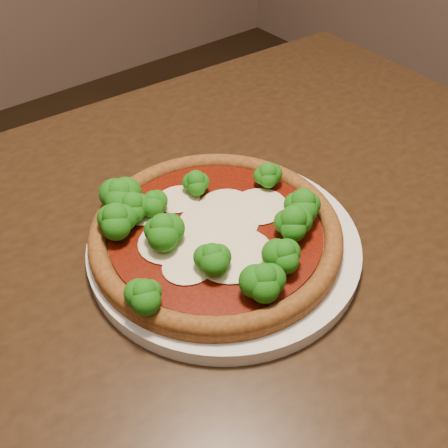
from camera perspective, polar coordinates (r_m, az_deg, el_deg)
dining_table at (r=0.68m, az=-0.05°, el=-7.97°), size 1.14×0.85×0.75m
plate at (r=0.59m, az=-0.00°, el=-2.22°), size 0.32×0.32×0.02m
pizza at (r=0.56m, az=-1.29°, el=-0.57°), size 0.29×0.29×0.06m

